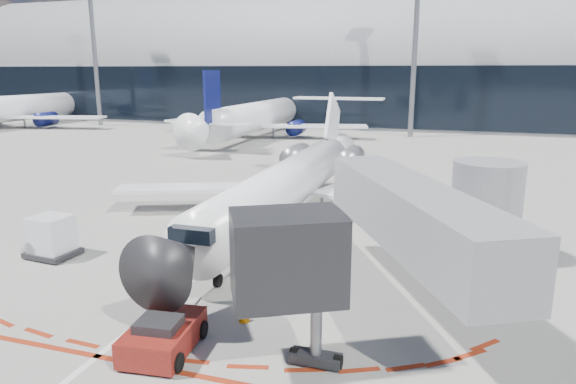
% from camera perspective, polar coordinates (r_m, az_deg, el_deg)
% --- Properties ---
extents(ground, '(260.00, 260.00, 0.00)m').
position_cam_1_polar(ground, '(27.25, -5.50, -5.69)').
color(ground, slate).
rests_on(ground, ground).
extents(apron_centerline, '(0.25, 40.00, 0.01)m').
position_cam_1_polar(apron_centerline, '(29.00, -3.96, -4.46)').
color(apron_centerline, silver).
rests_on(apron_centerline, ground).
extents(apron_stop_bar, '(14.00, 0.25, 0.01)m').
position_cam_1_polar(apron_stop_bar, '(18.19, -20.42, -16.74)').
color(apron_stop_bar, maroon).
rests_on(apron_stop_bar, ground).
extents(terminal_building, '(150.00, 24.15, 24.00)m').
position_cam_1_polar(terminal_building, '(89.20, 11.30, 12.92)').
color(terminal_building, '#999B9E').
rests_on(terminal_building, ground).
extents(jet_bridge, '(10.03, 15.20, 4.90)m').
position_cam_1_polar(jet_bridge, '(21.45, 15.78, -3.02)').
color(jet_bridge, gray).
rests_on(jet_bridge, ground).
extents(light_mast_west, '(0.70, 0.70, 25.00)m').
position_cam_1_polar(light_mast_west, '(90.53, -20.74, 14.86)').
color(light_mast_west, slate).
rests_on(light_mast_west, ground).
extents(light_mast_centre, '(0.70, 0.70, 25.00)m').
position_cam_1_polar(light_mast_centre, '(71.92, 13.95, 15.91)').
color(light_mast_centre, slate).
rests_on(light_mast_centre, ground).
extents(regional_jet, '(23.42, 28.88, 7.23)m').
position_cam_1_polar(regional_jet, '(30.78, 0.43, 1.27)').
color(regional_jet, white).
rests_on(regional_jet, ground).
extents(pushback_tug, '(2.32, 4.87, 1.25)m').
position_cam_1_polar(pushback_tug, '(17.63, -13.69, -15.22)').
color(pushback_tug, '#60130D').
rests_on(pushback_tug, ground).
extents(uld_container, '(2.33, 2.03, 2.04)m').
position_cam_1_polar(uld_container, '(27.43, -24.80, -4.56)').
color(uld_container, black).
rests_on(uld_container, ground).
extents(safety_cone_right, '(0.40, 0.40, 0.56)m').
position_cam_1_polar(safety_cone_right, '(19.14, -4.89, -13.38)').
color(safety_cone_right, orange).
rests_on(safety_cone_right, ground).
extents(bg_airliner_0, '(36.14, 38.26, 11.69)m').
position_cam_1_polar(bg_airliner_0, '(93.13, -28.14, 9.98)').
color(bg_airliner_0, white).
rests_on(bg_airliner_0, ground).
extents(bg_airliner_1, '(34.30, 36.32, 11.10)m').
position_cam_1_polar(bg_airliner_1, '(70.50, -3.13, 10.67)').
color(bg_airliner_1, white).
rests_on(bg_airliner_1, ground).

